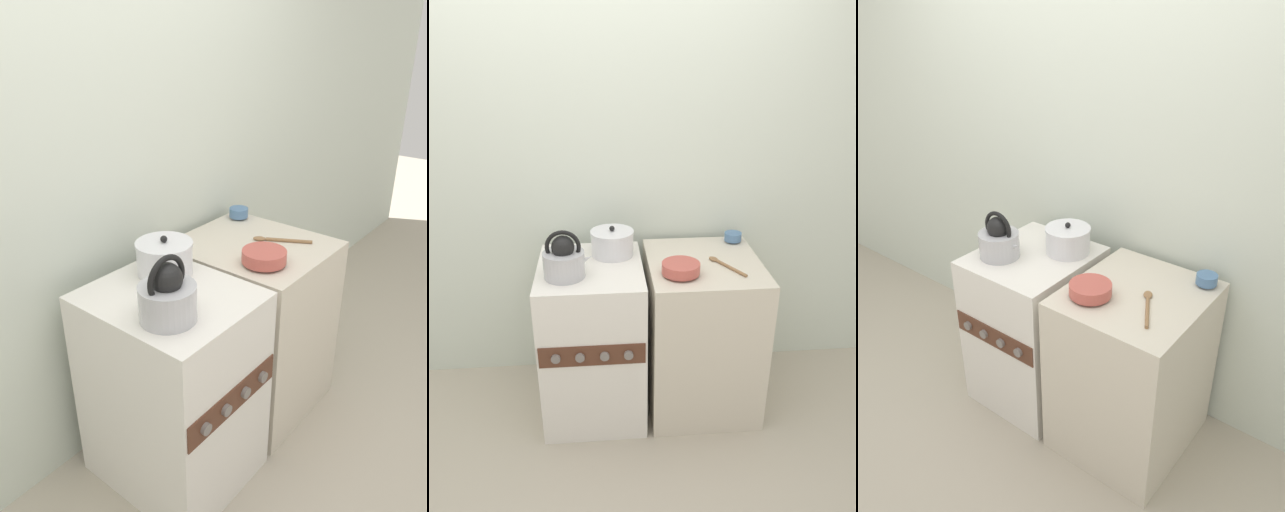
% 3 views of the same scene
% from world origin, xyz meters
% --- Properties ---
extents(ground_plane, '(12.00, 12.00, 0.00)m').
position_xyz_m(ground_plane, '(0.00, 0.00, 0.00)').
color(ground_plane, '#B2A893').
extents(wall_back, '(7.00, 0.06, 2.50)m').
position_xyz_m(wall_back, '(0.00, 0.72, 1.25)').
color(wall_back, silver).
rests_on(wall_back, ground_plane).
extents(stove, '(0.53, 0.63, 0.86)m').
position_xyz_m(stove, '(0.00, 0.30, 0.43)').
color(stove, silver).
rests_on(stove, ground_plane).
extents(counter, '(0.58, 0.65, 0.85)m').
position_xyz_m(counter, '(0.59, 0.33, 0.43)').
color(counter, beige).
rests_on(counter, ground_plane).
extents(kettle, '(0.24, 0.20, 0.24)m').
position_xyz_m(kettle, '(-0.12, 0.19, 0.95)').
color(kettle, '#B2B2B7').
rests_on(kettle, stove).
extents(cooking_pot, '(0.23, 0.23, 0.16)m').
position_xyz_m(cooking_pot, '(0.12, 0.43, 0.93)').
color(cooking_pot, silver).
rests_on(cooking_pot, stove).
extents(enamel_bowl, '(0.19, 0.19, 0.06)m').
position_xyz_m(enamel_bowl, '(0.44, 0.18, 0.89)').
color(enamel_bowl, '#B75147').
rests_on(enamel_bowl, counter).
extents(small_ceramic_bowl, '(0.10, 0.10, 0.06)m').
position_xyz_m(small_ceramic_bowl, '(0.80, 0.57, 0.89)').
color(small_ceramic_bowl, '#4C729E').
rests_on(small_ceramic_bowl, counter).
extents(wooden_spoon, '(0.15, 0.25, 0.02)m').
position_xyz_m(wooden_spoon, '(0.68, 0.26, 0.86)').
color(wooden_spoon, olive).
rests_on(wooden_spoon, counter).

